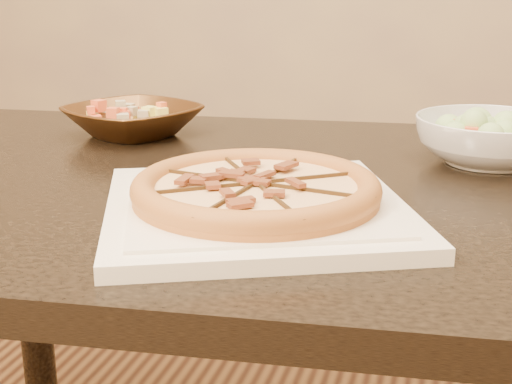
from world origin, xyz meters
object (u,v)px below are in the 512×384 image
pizza (256,189)px  salad_bowl (490,140)px  dining_table (224,253)px  plate (256,208)px  bronze_bowl (133,121)px

pizza → salad_bowl: 0.42m
pizza → salad_bowl: bearing=51.9°
dining_table → salad_bowl: size_ratio=6.27×
plate → salad_bowl: (0.26, 0.33, 0.02)m
plate → dining_table: bearing=120.9°
plate → pizza: (-0.00, 0.00, 0.02)m
dining_table → plate: 0.22m
plate → salad_bowl: bearing=51.9°
dining_table → plate: plate is taller
bronze_bowl → dining_table: bearing=-40.6°
salad_bowl → plate: bearing=-128.1°
dining_table → pizza: pizza is taller
salad_bowl → pizza: bearing=-128.1°
pizza → salad_bowl: salad_bowl is taller
pizza → bronze_bowl: (-0.32, 0.35, -0.01)m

